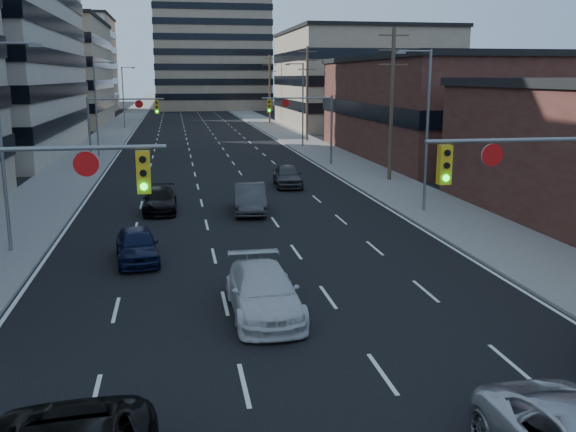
# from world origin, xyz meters

# --- Properties ---
(road_surface) EXTENTS (18.00, 300.00, 0.02)m
(road_surface) POSITION_xyz_m (0.00, 130.00, 0.01)
(road_surface) COLOR black
(road_surface) RESTS_ON ground
(sidewalk_left) EXTENTS (5.00, 300.00, 0.15)m
(sidewalk_left) POSITION_xyz_m (-11.50, 130.00, 0.07)
(sidewalk_left) COLOR slate
(sidewalk_left) RESTS_ON ground
(sidewalk_right) EXTENTS (5.00, 300.00, 0.15)m
(sidewalk_right) POSITION_xyz_m (11.50, 130.00, 0.07)
(sidewalk_right) COLOR slate
(sidewalk_right) RESTS_ON ground
(office_left_far) EXTENTS (20.00, 30.00, 16.00)m
(office_left_far) POSITION_xyz_m (-24.00, 100.00, 8.00)
(office_left_far) COLOR gray
(office_left_far) RESTS_ON ground
(storefront_right_mid) EXTENTS (20.00, 30.00, 9.00)m
(storefront_right_mid) POSITION_xyz_m (24.00, 50.00, 4.50)
(storefront_right_mid) COLOR #472119
(storefront_right_mid) RESTS_ON ground
(office_right_far) EXTENTS (22.00, 28.00, 14.00)m
(office_right_far) POSITION_xyz_m (25.00, 88.00, 7.00)
(office_right_far) COLOR gray
(office_right_far) RESTS_ON ground
(bg_block_left) EXTENTS (24.00, 24.00, 20.00)m
(bg_block_left) POSITION_xyz_m (-28.00, 140.00, 10.00)
(bg_block_left) COLOR #ADA089
(bg_block_left) RESTS_ON ground
(bg_block_right) EXTENTS (22.00, 22.00, 12.00)m
(bg_block_right) POSITION_xyz_m (32.00, 130.00, 6.00)
(bg_block_right) COLOR gray
(bg_block_right) RESTS_ON ground
(signal_near_left) EXTENTS (6.59, 0.33, 6.00)m
(signal_near_left) POSITION_xyz_m (-7.45, 8.00, 4.33)
(signal_near_left) COLOR slate
(signal_near_left) RESTS_ON ground
(signal_near_right) EXTENTS (6.59, 0.33, 6.00)m
(signal_near_right) POSITION_xyz_m (7.45, 8.00, 4.33)
(signal_near_right) COLOR slate
(signal_near_right) RESTS_ON ground
(signal_far_left) EXTENTS (6.09, 0.33, 6.00)m
(signal_far_left) POSITION_xyz_m (-7.68, 45.00, 4.30)
(signal_far_left) COLOR slate
(signal_far_left) RESTS_ON ground
(signal_far_right) EXTENTS (6.09, 0.33, 6.00)m
(signal_far_right) POSITION_xyz_m (7.68, 45.00, 4.30)
(signal_far_right) COLOR slate
(signal_far_right) RESTS_ON ground
(utility_pole_block) EXTENTS (2.20, 0.28, 11.00)m
(utility_pole_block) POSITION_xyz_m (12.20, 36.00, 5.78)
(utility_pole_block) COLOR #4C3D2D
(utility_pole_block) RESTS_ON ground
(utility_pole_midblock) EXTENTS (2.20, 0.28, 11.00)m
(utility_pole_midblock) POSITION_xyz_m (12.20, 66.00, 5.78)
(utility_pole_midblock) COLOR #4C3D2D
(utility_pole_midblock) RESTS_ON ground
(utility_pole_distant) EXTENTS (2.20, 0.28, 11.00)m
(utility_pole_distant) POSITION_xyz_m (12.20, 96.00, 5.78)
(utility_pole_distant) COLOR #4C3D2D
(utility_pole_distant) RESTS_ON ground
(streetlight_left_near) EXTENTS (2.03, 0.22, 9.00)m
(streetlight_left_near) POSITION_xyz_m (-10.34, 20.00, 5.05)
(streetlight_left_near) COLOR slate
(streetlight_left_near) RESTS_ON ground
(streetlight_left_mid) EXTENTS (2.03, 0.22, 9.00)m
(streetlight_left_mid) POSITION_xyz_m (-10.34, 55.00, 5.05)
(streetlight_left_mid) COLOR slate
(streetlight_left_mid) RESTS_ON ground
(streetlight_left_far) EXTENTS (2.03, 0.22, 9.00)m
(streetlight_left_far) POSITION_xyz_m (-10.34, 90.00, 5.05)
(streetlight_left_far) COLOR slate
(streetlight_left_far) RESTS_ON ground
(streetlight_right_near) EXTENTS (2.03, 0.22, 9.00)m
(streetlight_right_near) POSITION_xyz_m (10.34, 25.00, 5.05)
(streetlight_right_near) COLOR slate
(streetlight_right_near) RESTS_ON ground
(streetlight_right_far) EXTENTS (2.03, 0.22, 9.00)m
(streetlight_right_far) POSITION_xyz_m (10.34, 60.00, 5.05)
(streetlight_right_far) COLOR slate
(streetlight_right_far) RESTS_ON ground
(white_van) EXTENTS (2.20, 5.31, 1.53)m
(white_van) POSITION_xyz_m (-0.64, 10.79, 0.77)
(white_van) COLOR silver
(white_van) RESTS_ON ground
(sedan_blue) EXTENTS (2.10, 4.31, 1.42)m
(sedan_blue) POSITION_xyz_m (-4.99, 17.74, 0.71)
(sedan_blue) COLOR black
(sedan_blue) RESTS_ON ground
(sedan_grey_center) EXTENTS (2.13, 5.04, 1.62)m
(sedan_grey_center) POSITION_xyz_m (0.80, 26.83, 0.81)
(sedan_grey_center) COLOR #353538
(sedan_grey_center) RESTS_ON ground
(sedan_black_far) EXTENTS (1.91, 4.60, 1.33)m
(sedan_black_far) POSITION_xyz_m (-4.23, 27.85, 0.67)
(sedan_black_far) COLOR black
(sedan_black_far) RESTS_ON ground
(sedan_grey_right) EXTENTS (2.13, 4.66, 1.55)m
(sedan_grey_right) POSITION_xyz_m (4.42, 35.03, 0.78)
(sedan_grey_right) COLOR #39393C
(sedan_grey_right) RESTS_ON ground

